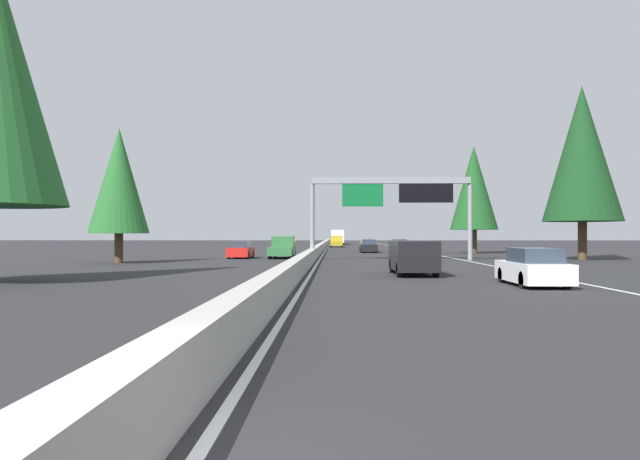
# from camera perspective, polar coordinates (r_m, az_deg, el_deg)

# --- Properties ---
(ground_plane) EXTENTS (320.00, 320.00, 0.00)m
(ground_plane) POSITION_cam_1_polar(r_m,az_deg,el_deg) (64.99, 0.13, -2.22)
(ground_plane) COLOR #262628
(median_barrier) EXTENTS (180.00, 0.56, 0.90)m
(median_barrier) POSITION_cam_1_polar(r_m,az_deg,el_deg) (84.98, 0.23, -1.51)
(median_barrier) COLOR #ADAAA3
(median_barrier) RESTS_ON ground
(shoulder_stripe_right) EXTENTS (160.00, 0.16, 0.01)m
(shoulder_stripe_right) POSITION_cam_1_polar(r_m,az_deg,el_deg) (75.64, 9.07, -1.97)
(shoulder_stripe_right) COLOR silver
(shoulder_stripe_right) RESTS_ON ground
(shoulder_stripe_median) EXTENTS (160.00, 0.16, 0.01)m
(shoulder_stripe_median) POSITION_cam_1_polar(r_m,az_deg,el_deg) (74.98, 0.49, -1.99)
(shoulder_stripe_median) COLOR silver
(shoulder_stripe_median) RESTS_ON ground
(sign_gantry_overhead) EXTENTS (0.50, 12.68, 6.50)m
(sign_gantry_overhead) POSITION_cam_1_polar(r_m,az_deg,el_deg) (47.22, 6.98, 3.40)
(sign_gantry_overhead) COLOR gray
(sign_gantry_overhead) RESTS_ON ground
(sedan_mid_right) EXTENTS (4.40, 1.80, 1.47)m
(sedan_mid_right) POSITION_cam_1_polar(r_m,az_deg,el_deg) (24.88, 19.61, -3.43)
(sedan_mid_right) COLOR white
(sedan_mid_right) RESTS_ON ground
(minivan_far_right) EXTENTS (5.00, 1.95, 1.69)m
(minivan_far_right) POSITION_cam_1_polar(r_m,az_deg,el_deg) (30.06, 8.82, -2.43)
(minivan_far_right) COLOR black
(minivan_far_right) RESTS_ON ground
(sedan_far_center) EXTENTS (4.40, 1.80, 1.47)m
(sedan_far_center) POSITION_cam_1_polar(r_m,az_deg,el_deg) (67.83, 4.62, -1.57)
(sedan_far_center) COLOR black
(sedan_far_center) RESTS_ON ground
(bus_mid_center) EXTENTS (11.50, 2.55, 3.10)m
(bus_mid_center) POSITION_cam_1_polar(r_m,az_deg,el_deg) (134.72, 1.61, -0.59)
(bus_mid_center) COLOR white
(bus_mid_center) RESTS_ON ground
(pickup_near_right) EXTENTS (5.60, 2.00, 1.86)m
(pickup_near_right) POSITION_cam_1_polar(r_m,az_deg,el_deg) (98.42, 1.58, -1.10)
(pickup_near_right) COLOR #AD931E
(pickup_near_right) RESTS_ON ground
(box_truck_near_center) EXTENTS (8.50, 2.40, 2.95)m
(box_truck_near_center) POSITION_cam_1_polar(r_m,az_deg,el_deg) (119.86, 1.70, -0.66)
(box_truck_near_center) COLOR white
(box_truck_near_center) RESTS_ON ground
(sedan_distant_a) EXTENTS (4.40, 1.80, 1.47)m
(sedan_distant_a) POSITION_cam_1_polar(r_m,az_deg,el_deg) (72.09, 7.52, -1.50)
(sedan_distant_a) COLOR red
(sedan_distant_a) RESTS_ON ground
(sedan_mid_left) EXTENTS (4.40, 1.80, 1.47)m
(sedan_mid_left) POSITION_cam_1_polar(r_m,az_deg,el_deg) (74.19, 4.50, -1.48)
(sedan_mid_left) COLOR #2D6B38
(sedan_mid_left) RESTS_ON ground
(oncoming_near) EXTENTS (4.40, 1.80, 1.47)m
(oncoming_near) POSITION_cam_1_polar(r_m,az_deg,el_deg) (51.54, -7.55, -1.91)
(oncoming_near) COLOR red
(oncoming_near) RESTS_ON ground
(oncoming_far) EXTENTS (5.60, 2.00, 1.86)m
(oncoming_far) POSITION_cam_1_polar(r_m,az_deg,el_deg) (51.63, -3.57, -1.66)
(oncoming_far) COLOR #2D6B38
(oncoming_far) RESTS_ON ground
(conifer_right_near) EXTENTS (6.13, 6.13, 13.94)m
(conifer_right_near) POSITION_cam_1_polar(r_m,az_deg,el_deg) (52.62, 23.66, 6.66)
(conifer_right_near) COLOR #4C3823
(conifer_right_near) RESTS_ON ground
(conifer_right_mid) EXTENTS (5.12, 5.12, 11.64)m
(conifer_right_mid) POSITION_cam_1_polar(r_m,az_deg,el_deg) (66.99, 14.42, 3.90)
(conifer_right_mid) COLOR #4C3823
(conifer_right_mid) RESTS_ON ground
(conifer_left_near) EXTENTS (4.19, 4.19, 9.53)m
(conifer_left_near) POSITION_cam_1_polar(r_m,az_deg,el_deg) (44.57, -18.57, 4.45)
(conifer_left_near) COLOR #4C3823
(conifer_left_near) RESTS_ON ground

